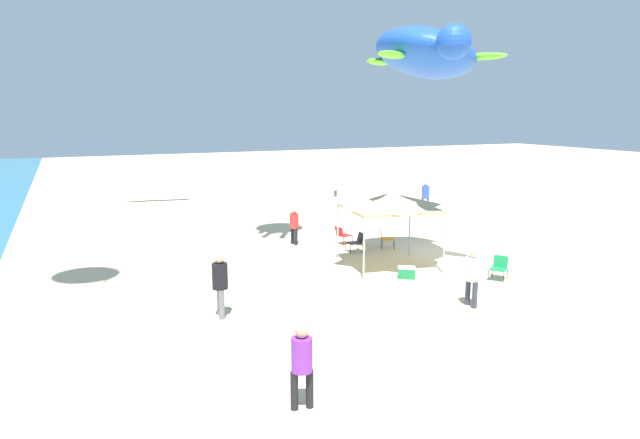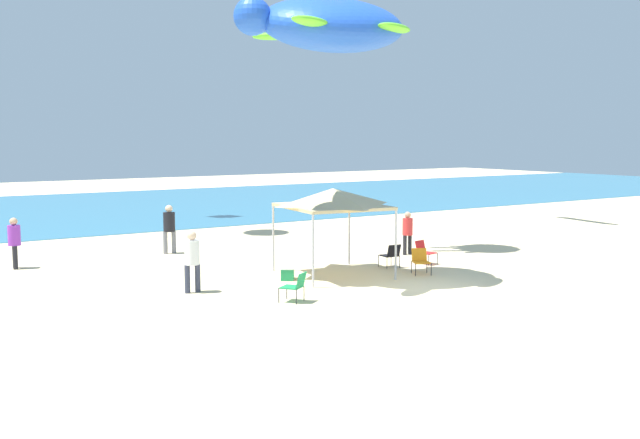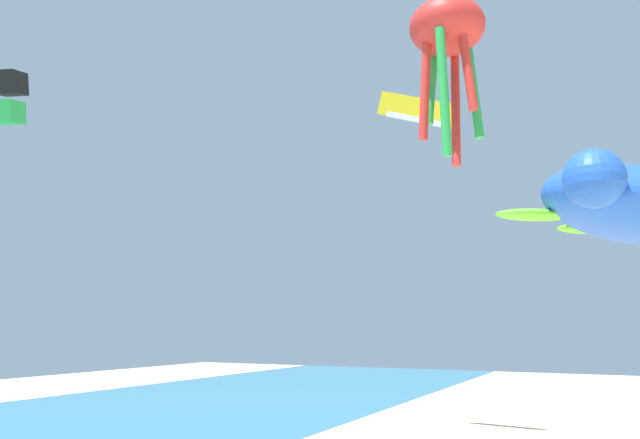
% 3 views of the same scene
% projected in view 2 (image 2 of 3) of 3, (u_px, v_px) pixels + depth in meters
% --- Properties ---
extents(ground, '(120.00, 120.00, 0.10)m').
position_uv_depth(ground, '(429.00, 294.00, 21.60)').
color(ground, beige).
extents(ocean_strip, '(120.00, 25.50, 0.02)m').
position_uv_depth(ocean_strip, '(105.00, 208.00, 46.42)').
color(ocean_strip, teal).
rests_on(ocean_strip, ground).
extents(canopy_tent, '(3.32, 3.51, 2.82)m').
position_uv_depth(canopy_tent, '(333.00, 199.00, 23.89)').
color(canopy_tent, '#B7B7BC').
rests_on(canopy_tent, ground).
extents(folding_chair_right_of_tent, '(0.74, 0.79, 0.82)m').
position_uv_depth(folding_chair_right_of_tent, '(420.00, 259.00, 24.38)').
color(folding_chair_right_of_tent, black).
rests_on(folding_chair_right_of_tent, ground).
extents(folding_chair_left_of_tent, '(0.65, 0.73, 0.82)m').
position_uv_depth(folding_chair_left_of_tent, '(424.00, 251.00, 26.26)').
color(folding_chair_left_of_tent, black).
rests_on(folding_chair_left_of_tent, ground).
extents(folding_chair_facing_ocean, '(0.78, 0.81, 0.82)m').
position_uv_depth(folding_chair_facing_ocean, '(295.00, 285.00, 20.24)').
color(folding_chair_facing_ocean, black).
rests_on(folding_chair_facing_ocean, ground).
extents(folding_chair_near_cooler, '(0.58, 0.67, 0.82)m').
position_uv_depth(folding_chair_near_cooler, '(391.00, 254.00, 25.51)').
color(folding_chair_near_cooler, black).
rests_on(folding_chair_near_cooler, ground).
extents(cooler_box, '(0.69, 0.74, 0.40)m').
position_uv_depth(cooler_box, '(288.00, 273.00, 23.44)').
color(cooler_box, '#1E8C4C').
rests_on(cooler_box, ground).
extents(person_near_umbrella, '(0.43, 0.39, 1.63)m').
position_uv_depth(person_near_umbrella, '(408.00, 229.00, 28.28)').
color(person_near_umbrella, black).
rests_on(person_near_umbrella, ground).
extents(person_beachcomber, '(0.41, 0.46, 1.74)m').
position_uv_depth(person_beachcomber, '(14.00, 239.00, 25.26)').
color(person_beachcomber, black).
rests_on(person_beachcomber, ground).
extents(person_kite_handler, '(0.50, 0.44, 1.86)m').
position_uv_depth(person_kite_handler, '(169.00, 225.00, 28.49)').
color(person_kite_handler, slate).
rests_on(person_kite_handler, ground).
extents(person_far_stroller, '(0.48, 0.43, 1.79)m').
position_uv_depth(person_far_stroller, '(192.00, 256.00, 21.40)').
color(person_far_stroller, '#33384C').
rests_on(person_far_stroller, ground).
extents(kite_turtle_blue, '(5.48, 5.02, 2.36)m').
position_uv_depth(kite_turtle_blue, '(328.00, 25.00, 22.16)').
color(kite_turtle_blue, blue).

